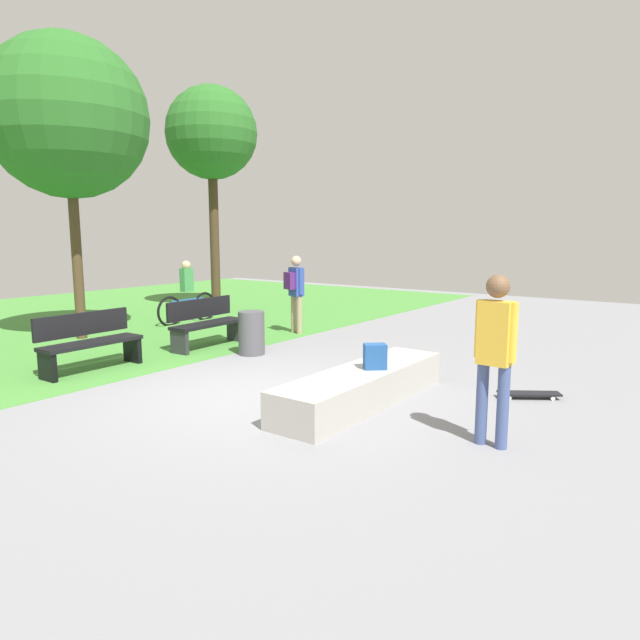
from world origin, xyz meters
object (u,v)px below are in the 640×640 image
object	(u,v)px
tree_slender_maple	(212,135)
trash_bin	(252,333)
tree_broad_elm	(68,118)
pedestrian_with_backpack	(295,287)
skater_performing_trick	(495,347)
park_bench_near_lamppost	(89,341)
backpack_on_ledge	(375,356)
skateboard_by_ledge	(529,394)
park_bench_far_left	(206,322)
cyclist_on_bicycle	(187,296)
concrete_ledge	(363,386)

from	to	relation	value
tree_slender_maple	trash_bin	world-z (taller)	tree_slender_maple
tree_broad_elm	pedestrian_with_backpack	bearing A→B (deg)	-46.29
tree_broad_elm	pedestrian_with_backpack	distance (m)	5.54
skater_performing_trick	pedestrian_with_backpack	size ratio (longest dim) A/B	1.05
tree_slender_maple	skater_performing_trick	bearing A→B (deg)	-119.52
park_bench_near_lamppost	pedestrian_with_backpack	world-z (taller)	pedestrian_with_backpack
backpack_on_ledge	park_bench_near_lamppost	bearing A→B (deg)	153.80
backpack_on_ledge	skateboard_by_ledge	xyz separation A→B (m)	(1.32, -1.57, -0.53)
park_bench_near_lamppost	pedestrian_with_backpack	size ratio (longest dim) A/B	0.97
skateboard_by_ledge	tree_slender_maple	size ratio (longest dim) A/B	0.13
park_bench_far_left	cyclist_on_bicycle	bearing A→B (deg)	55.59
skateboard_by_ledge	park_bench_near_lamppost	world-z (taller)	park_bench_near_lamppost
skateboard_by_ledge	tree_broad_elm	bearing A→B (deg)	97.23
trash_bin	pedestrian_with_backpack	world-z (taller)	pedestrian_with_backpack
skater_performing_trick	skateboard_by_ledge	bearing A→B (deg)	4.95
tree_broad_elm	trash_bin	xyz separation A→B (m)	(0.93, -3.88, -3.96)
park_bench_far_left	trash_bin	bearing A→B (deg)	-88.82
skateboard_by_ledge	park_bench_near_lamppost	xyz separation A→B (m)	(-2.54, 6.04, 0.42)
tree_broad_elm	park_bench_far_left	bearing A→B (deg)	-71.57
park_bench_far_left	tree_broad_elm	xyz separation A→B (m)	(-0.91, 2.73, 3.87)
concrete_ledge	pedestrian_with_backpack	world-z (taller)	pedestrian_with_backpack
tree_broad_elm	backpack_on_ledge	bearing A→B (deg)	-91.79
backpack_on_ledge	tree_broad_elm	world-z (taller)	tree_broad_elm
park_bench_near_lamppost	skateboard_by_ledge	bearing A→B (deg)	-67.15
concrete_ledge	backpack_on_ledge	size ratio (longest dim) A/B	9.46
tree_slender_maple	pedestrian_with_backpack	world-z (taller)	tree_slender_maple
tree_broad_elm	pedestrian_with_backpack	world-z (taller)	tree_broad_elm
tree_broad_elm	skateboard_by_ledge	bearing A→B (deg)	-82.77
backpack_on_ledge	trash_bin	distance (m)	3.43
backpack_on_ledge	pedestrian_with_backpack	world-z (taller)	pedestrian_with_backpack
tree_broad_elm	cyclist_on_bicycle	world-z (taller)	tree_broad_elm
concrete_ledge	backpack_on_ledge	xyz separation A→B (m)	(0.14, -0.09, 0.38)
tree_broad_elm	cyclist_on_bicycle	xyz separation A→B (m)	(2.68, -0.15, -3.72)
skateboard_by_ledge	tree_broad_elm	size ratio (longest dim) A/B	0.13
backpack_on_ledge	skateboard_by_ledge	size ratio (longest dim) A/B	0.41
concrete_ledge	park_bench_near_lamppost	distance (m)	4.51
concrete_ledge	skateboard_by_ledge	distance (m)	2.22
pedestrian_with_backpack	skater_performing_trick	bearing A→B (deg)	-124.42
concrete_ledge	cyclist_on_bicycle	bearing A→B (deg)	66.10
skateboard_by_ledge	park_bench_far_left	world-z (taller)	park_bench_far_left
skateboard_by_ledge	trash_bin	size ratio (longest dim) A/B	1.00
skateboard_by_ledge	cyclist_on_bicycle	distance (m)	8.69
skateboard_by_ledge	trash_bin	world-z (taller)	trash_bin
tree_slender_maple	pedestrian_with_backpack	distance (m)	6.01
concrete_ledge	trash_bin	bearing A→B (deg)	67.49
backpack_on_ledge	skater_performing_trick	world-z (taller)	skater_performing_trick
park_bench_near_lamppost	pedestrian_with_backpack	bearing A→B (deg)	-6.99
skateboard_by_ledge	pedestrian_with_backpack	world-z (taller)	pedestrian_with_backpack
skater_performing_trick	trash_bin	world-z (taller)	skater_performing_trick
park_bench_far_left	trash_bin	world-z (taller)	park_bench_far_left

